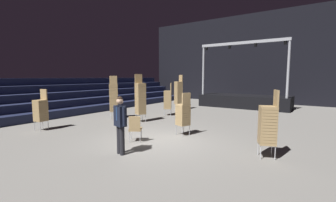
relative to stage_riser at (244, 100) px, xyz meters
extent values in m
cube|color=slate|center=(0.00, -11.07, -0.61)|extent=(22.00, 30.00, 0.10)
cube|color=black|center=(0.00, 3.93, 3.44)|extent=(22.00, 0.30, 8.00)
cube|color=#191E38|center=(-7.62, -10.07, -0.34)|extent=(0.75, 24.00, 0.45)
cube|color=#191E38|center=(-8.38, -10.07, 0.11)|extent=(0.75, 24.00, 0.45)
cube|color=#191E38|center=(-9.12, -10.07, 0.56)|extent=(0.75, 24.00, 0.45)
cube|color=#191E38|center=(-9.88, -10.07, 1.01)|extent=(0.75, 24.00, 0.45)
cube|color=#191E38|center=(-10.62, -10.07, 1.46)|extent=(0.75, 24.00, 0.45)
cube|color=black|center=(0.00, 0.03, -0.10)|extent=(6.54, 2.63, 0.93)
cylinder|color=#9EA0A8|center=(-3.02, -1.04, 2.28)|extent=(0.16, 0.16, 3.83)
cylinder|color=#9EA0A8|center=(3.02, -1.04, 2.28)|extent=(0.16, 0.16, 3.83)
cube|color=#9EA0A8|center=(0.00, -1.04, 4.19)|extent=(6.24, 0.20, 0.20)
cylinder|color=black|center=(-2.77, -1.04, 3.97)|extent=(0.18, 0.18, 0.22)
cylinder|color=black|center=(-0.92, -1.04, 3.97)|extent=(0.18, 0.18, 0.22)
cylinder|color=black|center=(0.92, -1.04, 3.97)|extent=(0.18, 0.18, 0.22)
cylinder|color=black|center=(2.77, -1.04, 3.97)|extent=(0.18, 0.18, 0.22)
cylinder|color=black|center=(0.05, -12.99, -0.13)|extent=(0.15, 0.15, 0.86)
cylinder|color=black|center=(-0.12, -12.94, -0.13)|extent=(0.15, 0.15, 0.86)
cube|color=silver|center=(-0.05, -13.02, 0.61)|extent=(0.20, 0.14, 0.61)
cube|color=black|center=(-0.04, -12.96, 0.61)|extent=(0.45, 0.33, 0.61)
cube|color=navy|center=(-0.07, -13.08, 0.68)|extent=(0.06, 0.03, 0.39)
cylinder|color=black|center=(0.19, -13.03, 0.62)|extent=(0.12, 0.12, 0.56)
cylinder|color=black|center=(-0.26, -12.90, 0.62)|extent=(0.12, 0.12, 0.56)
sphere|color=#DBAD89|center=(-0.04, -12.96, 1.05)|extent=(0.20, 0.20, 0.20)
sphere|color=black|center=(-0.04, -12.96, 1.11)|extent=(0.17, 0.17, 0.17)
cylinder|color=#B2B5BA|center=(-4.97, -9.02, -0.36)|extent=(0.02, 0.02, 0.40)
cylinder|color=#B2B5BA|center=(-4.73, -8.72, -0.36)|extent=(0.02, 0.02, 0.40)
cylinder|color=#B2B5BA|center=(-4.68, -9.26, -0.36)|extent=(0.02, 0.02, 0.40)
cylinder|color=#B2B5BA|center=(-4.44, -8.96, -0.36)|extent=(0.02, 0.02, 0.40)
cube|color=#A38456|center=(-4.71, -8.99, -0.12)|extent=(0.62, 0.62, 0.08)
cube|color=#A38456|center=(-4.71, -8.99, -0.04)|extent=(0.62, 0.62, 0.08)
cube|color=#A38456|center=(-4.71, -8.99, 0.05)|extent=(0.62, 0.62, 0.08)
cube|color=#A38456|center=(-4.71, -8.99, 0.13)|extent=(0.62, 0.62, 0.08)
cube|color=#A38456|center=(-4.71, -8.99, 0.22)|extent=(0.62, 0.62, 0.08)
cube|color=#A38456|center=(-4.71, -8.99, 0.30)|extent=(0.62, 0.62, 0.08)
cube|color=#A38456|center=(-4.71, -8.99, 0.39)|extent=(0.62, 0.62, 0.08)
cube|color=#A38456|center=(-4.71, -8.99, 0.47)|extent=(0.62, 0.62, 0.08)
cube|color=#A38456|center=(-4.71, -8.99, 0.56)|extent=(0.62, 0.62, 0.08)
cube|color=#A38456|center=(-4.71, -8.99, 0.64)|extent=(0.62, 0.62, 0.08)
cube|color=#A38456|center=(-4.71, -8.99, 0.73)|extent=(0.62, 0.62, 0.08)
cube|color=#A38456|center=(-4.71, -8.99, 0.81)|extent=(0.62, 0.62, 0.08)
cube|color=#A38456|center=(-4.71, -8.99, 0.90)|extent=(0.62, 0.62, 0.08)
cube|color=#A38456|center=(-4.71, -8.99, 0.98)|extent=(0.62, 0.62, 0.08)
cube|color=#A38456|center=(-4.71, -8.99, 1.07)|extent=(0.62, 0.62, 0.08)
cube|color=#A38456|center=(-4.71, -8.99, 1.15)|extent=(0.62, 0.62, 0.08)
cube|color=#A38456|center=(-4.71, -8.99, 1.24)|extent=(0.62, 0.62, 0.08)
cube|color=#A38456|center=(-4.71, -8.99, 1.32)|extent=(0.62, 0.62, 0.08)
cube|color=#A38456|center=(-4.55, -9.11, 1.60)|extent=(0.29, 0.35, 0.46)
cylinder|color=#B2B5BA|center=(-2.86, -6.68, -0.36)|extent=(0.02, 0.02, 0.40)
cylinder|color=#B2B5BA|center=(-3.05, -6.35, -0.36)|extent=(0.02, 0.02, 0.40)
cylinder|color=#B2B5BA|center=(-2.53, -6.49, -0.36)|extent=(0.02, 0.02, 0.40)
cylinder|color=#B2B5BA|center=(-2.73, -6.16, -0.36)|extent=(0.02, 0.02, 0.40)
cube|color=#A38456|center=(-2.79, -6.42, -0.12)|extent=(0.60, 0.60, 0.08)
cube|color=#A38456|center=(-2.79, -6.42, -0.04)|extent=(0.60, 0.60, 0.08)
cube|color=#A38456|center=(-2.79, -6.42, 0.05)|extent=(0.60, 0.60, 0.08)
cube|color=#A38456|center=(-2.79, -6.42, 0.13)|extent=(0.60, 0.60, 0.08)
cube|color=#A38456|center=(-2.79, -6.42, 0.22)|extent=(0.60, 0.60, 0.08)
cube|color=#A38456|center=(-2.79, -6.42, 0.30)|extent=(0.60, 0.60, 0.08)
cube|color=#A38456|center=(-2.79, -6.42, 0.39)|extent=(0.60, 0.60, 0.08)
cube|color=#A38456|center=(-2.79, -6.42, 0.47)|extent=(0.60, 0.60, 0.08)
cube|color=#A38456|center=(-2.79, -6.42, 0.56)|extent=(0.60, 0.60, 0.08)
cube|color=#A38456|center=(-2.79, -6.42, 0.64)|extent=(0.60, 0.60, 0.08)
cube|color=#A38456|center=(-2.79, -6.42, 0.73)|extent=(0.60, 0.60, 0.08)
cube|color=#A38456|center=(-2.79, -6.42, 0.81)|extent=(0.60, 0.60, 0.08)
cube|color=#A38456|center=(-2.79, -6.42, 0.90)|extent=(0.60, 0.60, 0.08)
cube|color=#A38456|center=(-2.63, -6.32, 1.17)|extent=(0.25, 0.37, 0.46)
cylinder|color=#B2B5BA|center=(-3.37, -4.36, -0.36)|extent=(0.02, 0.02, 0.40)
cylinder|color=#B2B5BA|center=(-3.71, -4.20, -0.36)|extent=(0.02, 0.02, 0.40)
cylinder|color=#B2B5BA|center=(-3.21, -4.01, -0.36)|extent=(0.02, 0.02, 0.40)
cylinder|color=#B2B5BA|center=(-3.55, -3.85, -0.36)|extent=(0.02, 0.02, 0.40)
cube|color=#A38456|center=(-3.46, -4.10, -0.12)|extent=(0.58, 0.58, 0.08)
cube|color=#A38456|center=(-3.46, -4.10, -0.04)|extent=(0.58, 0.58, 0.08)
cube|color=#A38456|center=(-3.46, -4.10, 0.05)|extent=(0.58, 0.58, 0.08)
cube|color=#A38456|center=(-3.46, -4.10, 0.13)|extent=(0.58, 0.58, 0.08)
cube|color=#A38456|center=(-3.46, -4.10, 0.22)|extent=(0.58, 0.58, 0.08)
cube|color=#A38456|center=(-3.46, -4.10, 0.30)|extent=(0.58, 0.58, 0.08)
cube|color=#A38456|center=(-3.46, -4.10, 0.39)|extent=(0.58, 0.58, 0.08)
cube|color=#A38456|center=(-3.46, -4.10, 0.47)|extent=(0.58, 0.58, 0.08)
cube|color=#A38456|center=(-3.46, -4.10, 0.56)|extent=(0.58, 0.58, 0.08)
cube|color=#A38456|center=(-3.46, -4.10, 0.64)|extent=(0.58, 0.58, 0.08)
cube|color=#A38456|center=(-3.46, -4.10, 0.73)|extent=(0.58, 0.58, 0.08)
cube|color=#A38456|center=(-3.46, -4.10, 0.81)|extent=(0.58, 0.58, 0.08)
cube|color=#A38456|center=(-3.46, -4.10, 0.90)|extent=(0.58, 0.58, 0.08)
cube|color=#A38456|center=(-3.46, -4.10, 0.98)|extent=(0.58, 0.58, 0.08)
cube|color=#A38456|center=(-3.46, -4.10, 1.07)|extent=(0.58, 0.58, 0.08)
cube|color=#A38456|center=(-3.46, -4.10, 1.15)|extent=(0.58, 0.58, 0.08)
cube|color=#A38456|center=(-3.46, -4.10, 1.24)|extent=(0.58, 0.58, 0.08)
cube|color=#A38456|center=(-3.46, -4.10, 1.32)|extent=(0.58, 0.58, 0.08)
cube|color=#A38456|center=(-3.46, -4.10, 1.41)|extent=(0.58, 0.58, 0.08)
cube|color=#A38456|center=(-3.38, -3.93, 1.68)|extent=(0.39, 0.22, 0.46)
cylinder|color=#B2B5BA|center=(-2.60, -8.74, -0.36)|extent=(0.02, 0.02, 0.40)
cylinder|color=#B2B5BA|center=(-2.75, -9.09, -0.36)|extent=(0.02, 0.02, 0.40)
cylinder|color=#B2B5BA|center=(-2.95, -8.60, -0.36)|extent=(0.02, 0.02, 0.40)
cylinder|color=#B2B5BA|center=(-3.10, -8.95, -0.36)|extent=(0.02, 0.02, 0.40)
cube|color=#A38456|center=(-2.85, -8.84, -0.12)|extent=(0.57, 0.57, 0.08)
cube|color=#A38456|center=(-2.85, -8.84, -0.04)|extent=(0.57, 0.57, 0.08)
cube|color=#A38456|center=(-2.85, -8.84, 0.05)|extent=(0.57, 0.57, 0.08)
cube|color=#A38456|center=(-2.85, -8.84, 0.13)|extent=(0.57, 0.57, 0.08)
cube|color=#A38456|center=(-2.85, -8.84, 0.22)|extent=(0.57, 0.57, 0.08)
cube|color=#A38456|center=(-2.85, -8.84, 0.30)|extent=(0.57, 0.57, 0.08)
cube|color=#A38456|center=(-2.85, -8.84, 0.39)|extent=(0.57, 0.57, 0.08)
cube|color=#A38456|center=(-2.85, -8.84, 0.47)|extent=(0.57, 0.57, 0.08)
cube|color=#A38456|center=(-2.85, -8.84, 0.56)|extent=(0.57, 0.57, 0.08)
cube|color=#A38456|center=(-2.85, -8.84, 0.64)|extent=(0.57, 0.57, 0.08)
cube|color=#A38456|center=(-2.85, -8.84, 0.73)|extent=(0.57, 0.57, 0.08)
cube|color=#A38456|center=(-2.85, -8.84, 0.81)|extent=(0.57, 0.57, 0.08)
cube|color=#A38456|center=(-2.85, -8.84, 0.90)|extent=(0.57, 0.57, 0.08)
cube|color=#A38456|center=(-2.85, -8.84, 0.98)|extent=(0.57, 0.57, 0.08)
cube|color=#A38456|center=(-2.85, -8.84, 1.07)|extent=(0.57, 0.57, 0.08)
cube|color=#A38456|center=(-2.85, -8.84, 1.15)|extent=(0.57, 0.57, 0.08)
cube|color=#A38456|center=(-2.85, -8.84, 1.24)|extent=(0.57, 0.57, 0.08)
cube|color=#A38456|center=(-2.85, -8.84, 1.32)|extent=(0.57, 0.57, 0.08)
cube|color=#A38456|center=(-2.85, -8.84, 1.41)|extent=(0.57, 0.57, 0.08)
cube|color=#A38456|center=(-3.03, -8.77, 1.68)|extent=(0.20, 0.39, 0.46)
cylinder|color=#B2B5BA|center=(0.11, -10.05, -0.36)|extent=(0.02, 0.02, 0.40)
cylinder|color=#B2B5BA|center=(0.24, -9.70, -0.36)|extent=(0.02, 0.02, 0.40)
cylinder|color=#B2B5BA|center=(0.46, -10.18, -0.36)|extent=(0.02, 0.02, 0.40)
cylinder|color=#B2B5BA|center=(0.60, -9.83, -0.36)|extent=(0.02, 0.02, 0.40)
cube|color=#A38456|center=(0.35, -9.94, -0.12)|extent=(0.56, 0.56, 0.08)
cube|color=#A38456|center=(0.35, -9.94, -0.04)|extent=(0.56, 0.56, 0.08)
cube|color=#A38456|center=(0.35, -9.94, 0.05)|extent=(0.56, 0.56, 0.08)
cube|color=#A38456|center=(0.35, -9.94, 0.13)|extent=(0.56, 0.56, 0.08)
cube|color=#A38456|center=(0.35, -9.94, 0.22)|extent=(0.56, 0.56, 0.08)
cube|color=#A38456|center=(0.35, -9.94, 0.30)|extent=(0.56, 0.56, 0.08)
cube|color=#A38456|center=(0.35, -9.94, 0.39)|extent=(0.56, 0.56, 0.08)
cube|color=#A38456|center=(0.35, -9.94, 0.47)|extent=(0.56, 0.56, 0.08)
cube|color=#A38456|center=(0.35, -9.94, 0.56)|extent=(0.56, 0.56, 0.08)
cube|color=#A38456|center=(0.35, -9.94, 0.64)|extent=(0.56, 0.56, 0.08)
cube|color=#A38456|center=(0.53, -10.01, 0.92)|extent=(0.19, 0.40, 0.46)
cylinder|color=#B2B5BA|center=(-5.01, -12.88, -0.36)|extent=(0.02, 0.02, 0.40)
cylinder|color=#B2B5BA|center=(-5.39, -12.93, -0.36)|extent=(0.02, 0.02, 0.40)
cylinder|color=#B2B5BA|center=(-5.07, -12.50, -0.36)|extent=(0.02, 0.02, 0.40)
cylinder|color=#B2B5BA|center=(-5.44, -12.56, -0.36)|extent=(0.02, 0.02, 0.40)
cube|color=#A38456|center=(-5.23, -12.72, -0.12)|extent=(0.50, 0.50, 0.08)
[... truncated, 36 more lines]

